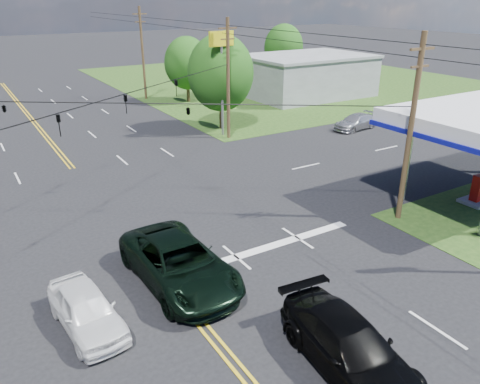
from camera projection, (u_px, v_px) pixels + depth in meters
ground at (107, 211)px, 25.81m from camera, size 280.00×280.00×0.00m
grass_ne at (280, 78)px, 67.84m from camera, size 46.00×48.00×0.03m
stop_bar at (264, 249)px, 21.93m from camera, size 10.00×0.50×0.02m
retail_ne at (306, 77)px, 55.15m from camera, size 14.00×10.00×4.40m
pole_se at (411, 128)px, 23.10m from camera, size 1.60×0.28×9.50m
pole_ne at (228, 78)px, 37.25m from camera, size 1.60×0.28×9.50m
pole_right_far at (143, 53)px, 52.10m from camera, size 1.60×0.28×10.00m
span_wire_signals at (94, 103)px, 23.49m from camera, size 26.00×18.00×1.13m
power_lines at (100, 53)px, 20.92m from camera, size 26.04×100.00×0.64m
tree_right_a at (221, 73)px, 40.11m from camera, size 5.70×5.70×8.18m
tree_right_b at (187, 63)px, 51.01m from camera, size 4.94×4.94×7.09m
tree_far_r at (284, 47)px, 64.03m from camera, size 5.32×5.32×7.63m
pickup_dkgreen at (179, 263)px, 19.01m from camera, size 3.27×6.75×1.85m
suv_black at (349, 347)px, 14.61m from camera, size 2.88×5.89×1.65m
pickup_white at (86, 310)px, 16.46m from camera, size 2.17×4.54×1.50m
sedan_far at (356, 122)px, 41.46m from camera, size 4.77×2.41×1.33m
polesign_ne at (222, 54)px, 37.37m from camera, size 2.34×0.61×8.47m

